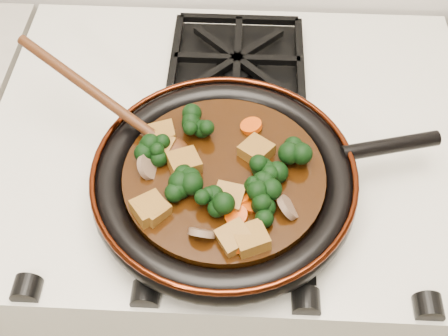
{
  "coord_description": "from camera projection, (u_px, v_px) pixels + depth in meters",
  "views": [
    {
      "loc": [
        0.01,
        1.12,
        1.56
      ],
      "look_at": [
        -0.01,
        1.56,
        0.97
      ],
      "focal_mm": 45.0,
      "sensor_mm": 36.0,
      "label": 1
    }
  ],
  "objects": [
    {
      "name": "stove",
      "position": [
        231.0,
        266.0,
        1.23
      ],
      "size": [
        0.76,
        0.6,
        0.9
      ],
      "primitive_type": "cube",
      "color": "beige",
      "rests_on": "ground"
    },
    {
      "name": "burner_grate_front",
      "position": [
        230.0,
        201.0,
        0.77
      ],
      "size": [
        0.23,
        0.23,
        0.03
      ],
      "primitive_type": null,
      "color": "black",
      "rests_on": "stove"
    },
    {
      "name": "burner_grate_back",
      "position": [
        237.0,
        63.0,
        0.94
      ],
      "size": [
        0.23,
        0.23,
        0.03
      ],
      "primitive_type": null,
      "color": "black",
      "rests_on": "stove"
    },
    {
      "name": "skillet",
      "position": [
        225.0,
        179.0,
        0.76
      ],
      "size": [
        0.48,
        0.36,
        0.05
      ],
      "rotation": [
        0.0,
        0.0,
        0.25
      ],
      "color": "black",
      "rests_on": "burner_grate_front"
    },
    {
      "name": "braising_sauce",
      "position": [
        224.0,
        177.0,
        0.76
      ],
      "size": [
        0.27,
        0.27,
        0.02
      ],
      "primitive_type": "cylinder",
      "color": "black",
      "rests_on": "skillet"
    },
    {
      "name": "tofu_cube_0",
      "position": [
        150.0,
        209.0,
        0.7
      ],
      "size": [
        0.05,
        0.05,
        0.03
      ],
      "primitive_type": "cube",
      "rotation": [
        0.09,
        0.04,
        2.22
      ],
      "color": "brown",
      "rests_on": "braising_sauce"
    },
    {
      "name": "tofu_cube_1",
      "position": [
        184.0,
        163.0,
        0.75
      ],
      "size": [
        0.05,
        0.05,
        0.03
      ],
      "primitive_type": "cube",
      "rotation": [
        -0.05,
        0.06,
        0.43
      ],
      "color": "brown",
      "rests_on": "braising_sauce"
    },
    {
      "name": "tofu_cube_2",
      "position": [
        162.0,
        134.0,
        0.78
      ],
      "size": [
        0.05,
        0.04,
        0.02
      ],
      "primitive_type": "cube",
      "rotation": [
        -0.0,
        -0.11,
        0.27
      ],
      "color": "brown",
      "rests_on": "braising_sauce"
    },
    {
      "name": "tofu_cube_3",
      "position": [
        158.0,
        148.0,
        0.76
      ],
      "size": [
        0.05,
        0.05,
        0.03
      ],
      "primitive_type": "cube",
      "rotation": [
        0.06,
        -0.06,
        1.26
      ],
      "color": "brown",
      "rests_on": "braising_sauce"
    },
    {
      "name": "tofu_cube_4",
      "position": [
        256.0,
        151.0,
        0.76
      ],
      "size": [
        0.05,
        0.05,
        0.02
      ],
      "primitive_type": "cube",
      "rotation": [
        0.03,
        0.07,
        2.47
      ],
      "color": "brown",
      "rests_on": "braising_sauce"
    },
    {
      "name": "tofu_cube_5",
      "position": [
        251.0,
        239.0,
        0.68
      ],
      "size": [
        0.05,
        0.05,
        0.03
      ],
      "primitive_type": "cube",
      "rotation": [
        -0.08,
        -0.05,
        0.4
      ],
      "color": "brown",
      "rests_on": "braising_sauce"
    },
    {
      "name": "tofu_cube_6",
      "position": [
        153.0,
        209.0,
        0.7
      ],
      "size": [
        0.05,
        0.05,
        0.02
      ],
      "primitive_type": "cube",
      "rotation": [
        0.1,
        -0.0,
        2.41
      ],
      "color": "brown",
      "rests_on": "braising_sauce"
    },
    {
      "name": "tofu_cube_7",
      "position": [
        234.0,
        238.0,
        0.68
      ],
      "size": [
        0.05,
        0.05,
        0.02
      ],
      "primitive_type": "cube",
      "rotation": [
        -0.1,
        -0.01,
        2.13
      ],
      "color": "brown",
      "rests_on": "braising_sauce"
    },
    {
      "name": "tofu_cube_8",
      "position": [
        229.0,
        198.0,
        0.71
      ],
      "size": [
        0.05,
        0.04,
        0.02
      ],
      "primitive_type": "cube",
      "rotation": [
        -0.03,
        -0.1,
        1.34
      ],
      "color": "brown",
      "rests_on": "braising_sauce"
    },
    {
      "name": "broccoli_floret_0",
      "position": [
        266.0,
        210.0,
        0.7
      ],
      "size": [
        0.06,
        0.06,
        0.06
      ],
      "primitive_type": null,
      "rotation": [
        0.1,
        0.08,
        0.13
      ],
      "color": "black",
      "rests_on": "braising_sauce"
    },
    {
      "name": "broccoli_floret_1",
      "position": [
        296.0,
        151.0,
        0.75
      ],
      "size": [
        0.09,
        0.08,
        0.06
      ],
      "primitive_type": null,
      "rotation": [
        -0.09,
        -0.07,
        0.76
      ],
      "color": "black",
      "rests_on": "braising_sauce"
    },
    {
      "name": "broccoli_floret_2",
      "position": [
        175.0,
        188.0,
        0.72
      ],
      "size": [
        0.09,
        0.09,
        0.07
      ],
      "primitive_type": null,
      "rotation": [
        -0.25,
        -0.12,
        0.88
      ],
      "color": "black",
      "rests_on": "braising_sauce"
    },
    {
      "name": "broccoli_floret_3",
      "position": [
        262.0,
        189.0,
        0.71
      ],
      "size": [
        0.08,
        0.08,
        0.07
      ],
      "primitive_type": null,
      "rotation": [
        -0.17,
        -0.14,
        1.84
      ],
      "color": "black",
      "rests_on": "braising_sauce"
    },
    {
      "name": "broccoli_floret_4",
      "position": [
        198.0,
        125.0,
        0.78
      ],
      "size": [
        0.09,
        0.08,
        0.07
      ],
      "primitive_type": null,
      "rotation": [
        0.05,
        0.24,
        0.43
      ],
      "color": "black",
      "rests_on": "braising_sauce"
    },
    {
      "name": "broccoli_floret_5",
      "position": [
        268.0,
        177.0,
        0.73
      ],
      "size": [
        0.07,
        0.07,
        0.07
      ],
      "primitive_type": null,
      "rotation": [
        -0.15,
        -0.09,
        1.44
      ],
      "color": "black",
      "rests_on": "braising_sauce"
    },
    {
      "name": "broccoli_floret_6",
      "position": [
        187.0,
        180.0,
        0.73
      ],
      "size": [
        0.09,
        0.09,
        0.07
      ],
      "primitive_type": null,
      "rotation": [
        -0.02,
        0.23,
        2.27
      ],
      "color": "black",
      "rests_on": "braising_sauce"
    },
    {
      "name": "broccoli_floret_7",
      "position": [
        153.0,
        150.0,
        0.76
      ],
      "size": [
        0.08,
        0.07,
        0.06
      ],
      "primitive_type": null,
      "rotation": [
        0.06,
        0.1,
        0.45
      ],
      "color": "black",
      "rests_on": "braising_sauce"
    },
    {
      "name": "broccoli_floret_8",
      "position": [
        214.0,
        202.0,
        0.71
      ],
      "size": [
        0.09,
        0.09,
        0.07
      ],
      "primitive_type": null,
      "rotation": [
        -0.03,
        0.2,
        2.29
      ],
      "color": "black",
      "rests_on": "braising_sauce"
    },
    {
      "name": "carrot_coin_0",
      "position": [
        239.0,
        244.0,
        0.68
      ],
      "size": [
        0.03,
        0.03,
        0.02
      ],
      "primitive_type": "cylinder",
      "rotation": [
        -0.28,
        -0.31,
        0.0
      ],
      "color": "#C73E05",
      "rests_on": "braising_sauce"
    },
    {
      "name": "carrot_coin_1",
      "position": [
        236.0,
        215.0,
        0.7
      ],
      "size": [
        0.03,
        0.03,
        0.02
      ],
      "primitive_type": "cylinder",
      "rotation": [
        0.23,
        -0.19,
        0.0
      ],
      "color": "#C73E05",
      "rests_on": "braising_sauce"
    },
    {
      "name": "carrot_coin_2",
      "position": [
        249.0,
        204.0,
        0.71
      ],
      "size": [
        0.03,
        0.03,
        0.02
      ],
      "primitive_type": "cylinder",
      "rotation": [
        -0.0,
        0.33,
        0.0
      ],
      "color": "#C73E05",
      "rests_on": "braising_sauce"
    },
    {
      "name": "carrot_coin_3",
      "position": [
        239.0,
        198.0,
        0.72
      ],
      "size": [
        0.03,
        0.03,
        0.02
      ],
      "primitive_type": "cylinder",
      "rotation": [
        -0.34,
        -0.25,
        0.0
      ],
      "color": "#C73E05",
      "rests_on": "braising_sauce"
    },
    {
      "name": "carrot_coin_4",
      "position": [
        155.0,
        138.0,
        0.78
      ],
      "size": [
        0.03,
        0.03,
        0.02
      ],
      "primitive_type": "cylinder",
      "rotation": [
        0.3,
        0.06,
        0.0
      ],
      "color": "#C73E05",
      "rests_on": "braising_sauce"
    },
    {
      "name": "carrot_coin_5",
      "position": [
        251.0,
        126.0,
        0.79
      ],
      "size": [
        0.03,
        0.03,
        0.02
      ],
      "primitive_type": "cylinder",
      "rotation": [
        -0.07,
        -0.24,
        0.0
      ],
      "color": "#C73E05",
      "rests_on": "braising_sauce"
    },
    {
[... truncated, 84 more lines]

